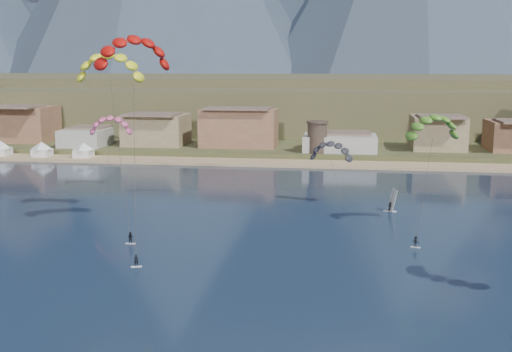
% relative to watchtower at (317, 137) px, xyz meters
% --- Properties ---
extents(ground, '(2400.00, 2400.00, 0.00)m').
position_rel_watchtower_xyz_m(ground, '(-5.00, -114.00, -6.37)').
color(ground, black).
rests_on(ground, ground).
extents(beach, '(2200.00, 12.00, 0.90)m').
position_rel_watchtower_xyz_m(beach, '(-5.00, -8.00, -6.12)').
color(beach, tan).
rests_on(beach, ground).
extents(land, '(2200.00, 900.00, 4.00)m').
position_rel_watchtower_xyz_m(land, '(-5.00, 446.00, -6.37)').
color(land, brown).
rests_on(land, ground).
extents(foothills, '(940.00, 210.00, 18.00)m').
position_rel_watchtower_xyz_m(foothills, '(17.39, 118.47, 2.71)').
color(foothills, brown).
rests_on(foothills, ground).
extents(town, '(400.00, 24.00, 12.00)m').
position_rel_watchtower_xyz_m(town, '(-45.00, 8.00, 1.63)').
color(town, '#BCB8AE').
rests_on(town, ground).
extents(watchtower, '(5.82, 5.82, 8.60)m').
position_rel_watchtower_xyz_m(watchtower, '(0.00, 0.00, 0.00)').
color(watchtower, '#47382D').
rests_on(watchtower, ground).
extents(beach_tents, '(43.40, 6.40, 5.00)m').
position_rel_watchtower_xyz_m(beach_tents, '(-81.25, -8.00, -2.66)').
color(beach_tents, white).
rests_on(beach_tents, ground).
extents(kitesurfer_red, '(12.07, 19.13, 31.72)m').
position_rel_watchtower_xyz_m(kitesurfer_red, '(-22.98, -80.45, 21.51)').
color(kitesurfer_red, silver).
rests_on(kitesurfer_red, ground).
extents(kitesurfer_yellow, '(13.79, 16.46, 29.88)m').
position_rel_watchtower_xyz_m(kitesurfer_yellow, '(-30.15, -71.11, 19.42)').
color(kitesurfer_yellow, silver).
rests_on(kitesurfer_yellow, ground).
extents(kitesurfer_green, '(9.52, 13.78, 19.71)m').
position_rel_watchtower_xyz_m(kitesurfer_green, '(20.53, -70.43, 10.24)').
color(kitesurfer_green, silver).
rests_on(kitesurfer_green, ground).
extents(distant_kite_pink, '(9.57, 6.79, 17.03)m').
position_rel_watchtower_xyz_m(distant_kite_pink, '(-40.31, -45.55, 7.54)').
color(distant_kite_pink, '#262626').
rests_on(distant_kite_pink, ground).
extents(distant_kite_dark, '(8.78, 6.54, 13.91)m').
position_rel_watchtower_xyz_m(distant_kite_dark, '(4.89, -54.36, 4.22)').
color(distant_kite_dark, '#262626').
rests_on(distant_kite_dark, ground).
extents(windsurfer, '(2.35, 2.58, 4.00)m').
position_rel_watchtower_xyz_m(windsurfer, '(15.67, -58.43, -5.10)').
color(windsurfer, silver).
rests_on(windsurfer, ground).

